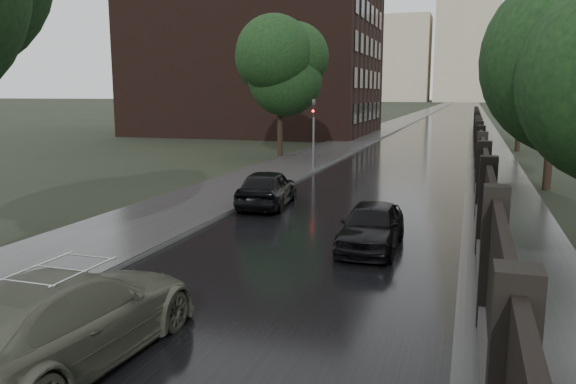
{
  "coord_description": "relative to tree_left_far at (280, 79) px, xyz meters",
  "views": [
    {
      "loc": [
        4.09,
        -5.5,
        4.31
      ],
      "look_at": [
        -0.84,
        9.7,
        1.5
      ],
      "focal_mm": 35.0,
      "sensor_mm": 36.0,
      "label": 1
    }
  ],
  "objects": [
    {
      "name": "stalinist_tower",
      "position": [
        8.0,
        270.0,
        33.14
      ],
      "size": [
        92.0,
        30.0,
        159.0
      ],
      "color": "tan",
      "rests_on": "ground"
    },
    {
      "name": "sidewalk_left",
      "position": [
        2.0,
        160.0,
        -5.16
      ],
      "size": [
        4.0,
        420.0,
        0.16
      ],
      "primitive_type": "cube",
      "color": "#2D2D2D",
      "rests_on": "ground"
    },
    {
      "name": "tree_left_far",
      "position": [
        0.0,
        0.0,
        0.0
      ],
      "size": [
        4.25,
        4.25,
        7.39
      ],
      "color": "black",
      "rests_on": "ground"
    },
    {
      "name": "road",
      "position": [
        8.0,
        160.0,
        -5.23
      ],
      "size": [
        8.0,
        420.0,
        0.02
      ],
      "primitive_type": "cube",
      "color": "black",
      "rests_on": "ground"
    },
    {
      "name": "fence_right",
      "position": [
        12.6,
        2.01,
        -4.23
      ],
      "size": [
        0.45,
        75.72,
        2.7
      ],
      "color": "#383533",
      "rests_on": "ground"
    },
    {
      "name": "verge_right",
      "position": [
        13.5,
        160.0,
        -5.2
      ],
      "size": [
        3.0,
        420.0,
        0.08
      ],
      "primitive_type": "cube",
      "color": "#2D2D2D",
      "rests_on": "ground"
    },
    {
      "name": "traffic_light",
      "position": [
        3.7,
        -5.01,
        -2.84
      ],
      "size": [
        0.16,
        0.32,
        4.0
      ],
      "color": "#59595E",
      "rests_on": "ground"
    },
    {
      "name": "tree_right_c",
      "position": [
        15.5,
        10.0,
        -0.29
      ],
      "size": [
        4.08,
        4.08,
        7.01
      ],
      "color": "black",
      "rests_on": "ground"
    },
    {
      "name": "volga_sedan",
      "position": [
        6.12,
        -28.6,
        -4.46
      ],
      "size": [
        2.36,
        5.48,
        1.57
      ],
      "primitive_type": "imported",
      "rotation": [
        0.0,
        0.0,
        3.11
      ],
      "color": "#525544",
      "rests_on": "ground"
    },
    {
      "name": "hatchback_left",
      "position": [
        4.77,
        -15.53,
        -4.51
      ],
      "size": [
        2.2,
        4.46,
        1.46
      ],
      "primitive_type": "imported",
      "rotation": [
        0.0,
        0.0,
        3.25
      ],
      "color": "black",
      "rests_on": "ground"
    },
    {
      "name": "car_right_near",
      "position": [
        9.6,
        -20.28,
        -4.58
      ],
      "size": [
        1.6,
        3.91,
        1.33
      ],
      "primitive_type": "imported",
      "rotation": [
        0.0,
        0.0,
        0.01
      ],
      "color": "black",
      "rests_on": "ground"
    },
    {
      "name": "tree_right_b",
      "position": [
        15.5,
        -8.0,
        -0.29
      ],
      "size": [
        4.08,
        4.08,
        7.01
      ],
      "color": "black",
      "rests_on": "ground"
    },
    {
      "name": "brick_building",
      "position": [
        -10.0,
        22.0,
        4.76
      ],
      "size": [
        24.0,
        18.0,
        20.0
      ],
      "primitive_type": "cube",
      "color": "black",
      "rests_on": "ground"
    }
  ]
}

